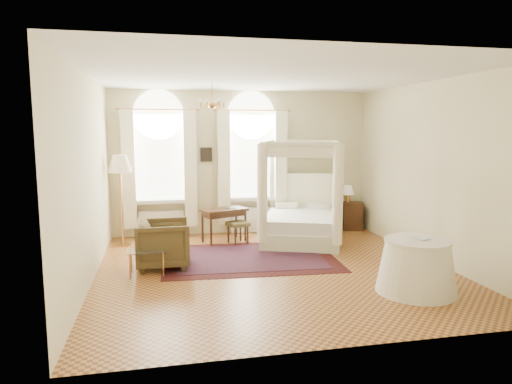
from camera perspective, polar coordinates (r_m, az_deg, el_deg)
The scene contains 18 objects.
ground at distance 8.10m, azimuth 2.15°, elevation -9.55°, with size 6.00×6.00×0.00m, color #AE7232.
room_walls at distance 7.75m, azimuth 2.23°, elevation 4.57°, with size 6.00×6.00×6.00m.
window_left at distance 10.42m, azimuth -11.92°, elevation 2.52°, with size 1.62×0.27×3.29m.
window_right at distance 10.62m, azimuth -0.51°, elevation 2.79°, with size 1.62×0.27×3.29m.
chandelier at distance 8.77m, azimuth -5.51°, elevation 10.98°, with size 0.51×0.45×0.50m.
wall_pictures at distance 10.67m, azimuth -1.21°, elevation 4.98°, with size 2.54×0.03×0.39m.
canopy_bed at distance 9.94m, azimuth 5.67°, elevation -3.37°, with size 2.20×2.42×2.18m.
nightstand at distance 11.37m, azimuth 12.02°, elevation -2.94°, with size 0.46×0.42×0.66m, color #331D0E.
nightstand_lamp at distance 11.32m, azimuth 11.41°, elevation 0.12°, with size 0.28×0.28×0.40m.
writing_desk at distance 9.89m, azimuth -4.02°, elevation -2.68°, with size 1.08×0.83×0.72m.
laptop at distance 9.93m, azimuth -3.25°, elevation -1.95°, with size 0.31×0.20×0.02m, color black.
stool at distance 9.75m, azimuth -2.27°, elevation -4.21°, with size 0.52×0.52×0.46m.
armchair at distance 8.26m, azimuth -11.51°, elevation -6.35°, with size 0.89×0.92×0.84m, color #47381E.
coffee_table at distance 7.91m, azimuth -13.50°, elevation -7.34°, with size 0.62×0.44×0.42m.
floor_lamp at distance 9.80m, azimuth -16.63°, elevation 2.83°, with size 0.49×0.49×1.90m.
oriental_rug at distance 8.73m, azimuth -0.76°, elevation -8.22°, with size 3.33×2.49×0.01m.
side_table at distance 7.29m, azimuth 19.43°, elevation -8.75°, with size 1.18×1.18×0.80m.
book at distance 7.17m, azimuth 19.35°, elevation -5.55°, with size 0.19×0.26×0.02m, color black.
Camera 1 is at (-1.88, -7.50, 2.42)m, focal length 32.00 mm.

